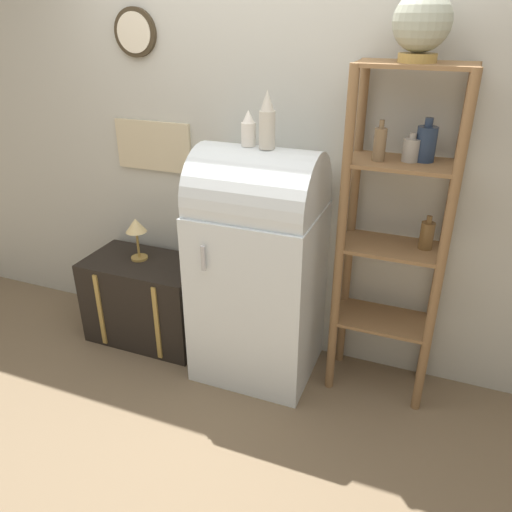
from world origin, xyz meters
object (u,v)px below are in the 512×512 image
(vase_left, at_px, (248,129))
(vase_center, at_px, (267,122))
(refrigerator, at_px, (258,264))
(globe, at_px, (422,24))
(suitcase_trunk, at_px, (148,299))
(desk_lamp, at_px, (136,229))

(vase_left, bearing_deg, vase_center, -8.90)
(refrigerator, bearing_deg, vase_left, 176.18)
(globe, bearing_deg, suitcase_trunk, -177.79)
(globe, bearing_deg, vase_center, -171.31)
(globe, bearing_deg, refrigerator, -172.95)
(vase_center, bearing_deg, refrigerator, 165.70)
(refrigerator, bearing_deg, desk_lamp, 176.39)
(suitcase_trunk, bearing_deg, refrigerator, -2.14)
(globe, height_order, vase_center, globe)
(vase_center, relative_size, desk_lamp, 1.03)
(refrigerator, relative_size, desk_lamp, 4.97)
(refrigerator, bearing_deg, suitcase_trunk, 177.86)
(suitcase_trunk, relative_size, globe, 2.64)
(refrigerator, xyz_separation_m, desk_lamp, (-0.87, 0.06, 0.06))
(refrigerator, bearing_deg, globe, 7.05)
(suitcase_trunk, xyz_separation_m, globe, (1.57, 0.06, 1.73))
(refrigerator, relative_size, vase_left, 7.62)
(vase_left, bearing_deg, desk_lamp, 176.41)
(refrigerator, relative_size, globe, 4.76)
(globe, xyz_separation_m, vase_center, (-0.69, -0.11, -0.46))
(globe, xyz_separation_m, vase_left, (-0.80, -0.09, -0.51))
(suitcase_trunk, xyz_separation_m, vase_left, (0.77, -0.03, 1.23))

